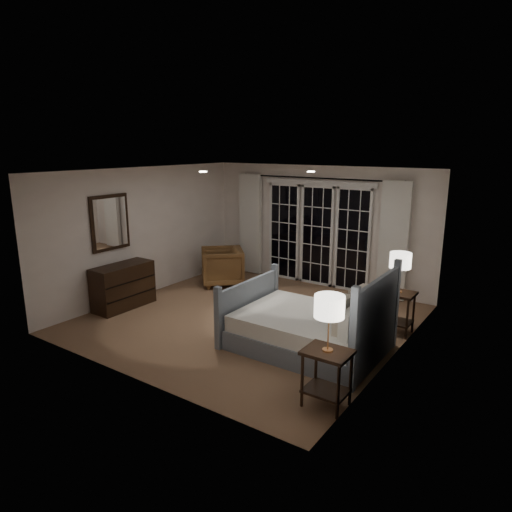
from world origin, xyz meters
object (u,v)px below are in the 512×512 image
Objects in this scene: nightstand_right at (397,306)px; lamp_left at (329,307)px; dresser at (123,286)px; lamp_right at (400,261)px; armchair at (222,267)px; nightstand_left at (327,370)px; bed at (311,328)px.

nightstand_right is 2.64m from lamp_left.
dresser is at bearing -159.53° from nightstand_right.
lamp_right reaches higher than armchair.
nightstand_left is 0.60× the size of dresser.
bed is at bearing 124.79° from nightstand_left.
bed is at bearing 124.79° from lamp_left.
nightstand_right is at bearing 40.61° from armchair.
dresser is at bearing -174.15° from bed.
lamp_right is at bearing 90.00° from nightstand_right.
bed is 3.15× the size of nightstand_right.
nightstand_right is at bearing -90.00° from lamp_right.
nightstand_right is 1.04× the size of lamp_left.
lamp_right is (0.00, 0.00, 0.73)m from nightstand_right.
armchair is at bearing 73.83° from dresser.
bed is 3.67m from dresser.
nightstand_right is 3.90m from armchair.
lamp_right is (0.84, 1.30, 0.86)m from bed.
armchair is 0.76× the size of dresser.
dresser is (-0.61, -2.11, 0.01)m from armchair.
lamp_left is 1.03× the size of lamp_right.
lamp_left reaches higher than armchair.
nightstand_left is 2.63m from lamp_right.
nightstand_left is (0.85, -1.23, 0.13)m from bed.
bed is 3.50m from armchair.
lamp_left is 4.96m from armchair.
bed reaches higher than nightstand_right.
bed reaches higher than armchair.
armchair is (-3.87, 0.44, -0.78)m from lamp_right.
lamp_left is at bearing -89.56° from nightstand_right.
lamp_right is (-0.02, 2.53, -0.02)m from lamp_left.
nightstand_left is at bearing -55.21° from bed.
nightstand_left is at bearing -89.56° from nightstand_right.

